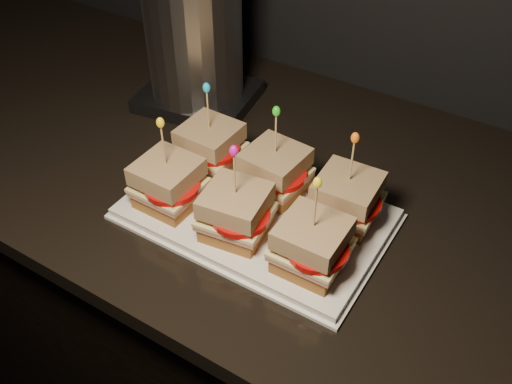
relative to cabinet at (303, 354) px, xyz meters
The scene contains 49 objects.
cabinet is the anchor object (origin of this frame).
granite_slab 0.47m from the cabinet, ahead, with size 2.50×0.72×0.03m, color black.
platter 0.51m from the cabinet, 116.88° to the right, with size 0.40×0.25×0.02m, color white.
platter_rim 0.50m from the cabinet, 116.88° to the right, with size 0.41×0.26×0.01m, color white.
sandwich_0_bread_bot 0.55m from the cabinet, 163.37° to the right, with size 0.09×0.09×0.02m, color brown.
sandwich_0_ham 0.56m from the cabinet, 163.37° to the right, with size 0.10×0.09×0.01m, color #C56E60.
sandwich_0_cheese 0.57m from the cabinet, 163.37° to the right, with size 0.10×0.09×0.01m, color #F9ED95.
sandwich_0_tomato 0.58m from the cabinet, 160.45° to the right, with size 0.09×0.09×0.01m, color #B80C0A.
sandwich_0_bread_top 0.60m from the cabinet, 163.37° to the right, with size 0.09×0.09×0.03m, color brown.
sandwich_0_pick 0.64m from the cabinet, 163.37° to the right, with size 0.00×0.00×0.09m, color tan.
sandwich_0_frill 0.68m from the cabinet, 163.37° to the right, with size 0.01×0.01×0.02m, color #14A5CA.
sandwich_1_bread_bot 0.52m from the cabinet, 135.94° to the right, with size 0.09×0.09×0.02m, color brown.
sandwich_1_ham 0.54m from the cabinet, 135.94° to the right, with size 0.10×0.09×0.01m, color #C56E60.
sandwich_1_cheese 0.54m from the cabinet, 135.94° to the right, with size 0.10×0.09×0.01m, color #F9ED95.
sandwich_1_tomato 0.55m from the cabinet, 126.22° to the right, with size 0.09×0.09×0.01m, color #B80C0A.
sandwich_1_bread_top 0.57m from the cabinet, 135.94° to the right, with size 0.09×0.09×0.03m, color brown.
sandwich_1_pick 0.62m from the cabinet, 135.94° to the right, with size 0.00×0.00×0.09m, color tan.
sandwich_1_frill 0.66m from the cabinet, 135.94° to the right, with size 0.01×0.01×0.02m, color green.
sandwich_2_bread_bot 0.52m from the cabinet, 38.00° to the right, with size 0.09×0.09×0.02m, color brown.
sandwich_2_ham 0.54m from the cabinet, 38.00° to the right, with size 0.10×0.09×0.01m, color #C56E60.
sandwich_2_cheese 0.55m from the cabinet, 38.00° to the right, with size 0.10×0.09×0.01m, color #F9ED95.
sandwich_2_tomato 0.56m from the cabinet, 36.50° to the right, with size 0.09×0.09×0.01m, color #B80C0A.
sandwich_2_bread_top 0.57m from the cabinet, 38.00° to the right, with size 0.09×0.09×0.03m, color brown.
sandwich_2_pick 0.62m from the cabinet, 38.00° to the right, with size 0.00×0.00×0.09m, color tan.
sandwich_2_frill 0.66m from the cabinet, 38.00° to the right, with size 0.01×0.01×0.02m, color orange.
sandwich_3_bread_bot 0.57m from the cabinet, 137.40° to the right, with size 0.09×0.09×0.02m, color brown.
sandwich_3_ham 0.59m from the cabinet, 137.40° to the right, with size 0.10×0.09×0.01m, color #C56E60.
sandwich_3_cheese 0.59m from the cabinet, 137.40° to the right, with size 0.10×0.09×0.01m, color #F9ED95.
sandwich_3_tomato 0.60m from the cabinet, 134.44° to the right, with size 0.09×0.09×0.01m, color #B80C0A.
sandwich_3_bread_top 0.62m from the cabinet, 137.40° to the right, with size 0.09×0.09×0.03m, color brown.
sandwich_3_pick 0.66m from the cabinet, 137.40° to the right, with size 0.00×0.00×0.09m, color tan.
sandwich_3_frill 0.70m from the cabinet, 137.40° to the right, with size 0.01×0.01×0.02m, color yellow.
sandwich_4_bread_bot 0.55m from the cabinet, 108.56° to the right, with size 0.09×0.09×0.02m, color brown.
sandwich_4_ham 0.56m from the cabinet, 108.56° to the right, with size 0.10×0.09×0.01m, color #C56E60.
sandwich_4_cheese 0.57m from the cabinet, 108.56° to the right, with size 0.10×0.09×0.01m, color #F9ED95.
sandwich_4_tomato 0.58m from the cabinet, 104.31° to the right, with size 0.09×0.09×0.01m, color #B80C0A.
sandwich_4_bread_top 0.59m from the cabinet, 108.56° to the right, with size 0.09×0.09×0.03m, color brown.
sandwich_4_pick 0.64m from the cabinet, 108.56° to the right, with size 0.00×0.00×0.09m, color tan.
sandwich_4_frill 0.68m from the cabinet, 108.56° to the right, with size 0.01×0.01×0.02m, color #CA119D.
sandwich_5_bread_bot 0.55m from the cabinet, 67.42° to the right, with size 0.09×0.09×0.02m, color brown.
sandwich_5_ham 0.56m from the cabinet, 67.42° to the right, with size 0.10×0.09×0.01m, color #C56E60.
sandwich_5_cheese 0.57m from the cabinet, 67.42° to the right, with size 0.10×0.09×0.01m, color #F9ED95.
sandwich_5_tomato 0.58m from the cabinet, 64.80° to the right, with size 0.09×0.09×0.01m, color #B80C0A.
sandwich_5_bread_top 0.59m from the cabinet, 67.42° to the right, with size 0.09×0.09×0.03m, color brown.
sandwich_5_pick 0.64m from the cabinet, 67.42° to the right, with size 0.00×0.00×0.09m, color tan.
sandwich_5_frill 0.68m from the cabinet, 67.42° to the right, with size 0.01×0.01×0.02m, color yellow.
appliance_base 0.61m from the cabinet, 160.40° to the left, with size 0.22×0.18×0.03m, color #262628.
appliance_body 0.73m from the cabinet, 160.40° to the left, with size 0.18×0.18×0.24m, color silver.
appliance 0.72m from the cabinet, 160.40° to the left, with size 0.22×0.18×0.28m, color silver, non-canonical shape.
Camera 1 is at (-0.16, 0.98, 1.57)m, focal length 40.00 mm.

